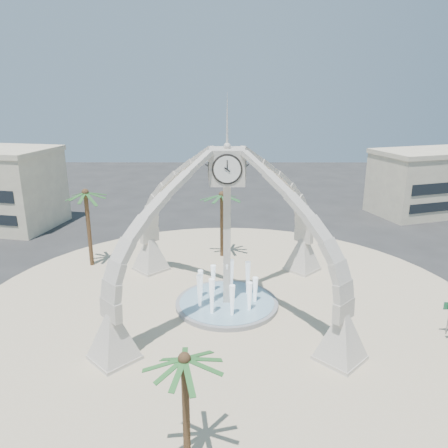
{
  "coord_description": "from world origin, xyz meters",
  "views": [
    {
      "loc": [
        -0.12,
        -30.75,
        16.3
      ],
      "look_at": [
        -0.23,
        2.0,
        6.13
      ],
      "focal_mm": 35.0,
      "sensor_mm": 36.0,
      "label": 1
    }
  ],
  "objects_px": {
    "fountain": "(227,303)",
    "palm_north": "(222,196)",
    "palm_south": "(184,360)",
    "clock_tower": "(227,227)",
    "palm_west": "(85,194)"
  },
  "relations": [
    {
      "from": "fountain",
      "to": "palm_north",
      "type": "relative_size",
      "value": 1.11
    },
    {
      "from": "fountain",
      "to": "palm_south",
      "type": "distance_m",
      "value": 15.71
    },
    {
      "from": "clock_tower",
      "to": "palm_west",
      "type": "height_order",
      "value": "clock_tower"
    },
    {
      "from": "palm_south",
      "to": "clock_tower",
      "type": "bearing_deg",
      "value": 82.84
    },
    {
      "from": "palm_west",
      "to": "clock_tower",
      "type": "bearing_deg",
      "value": -32.47
    },
    {
      "from": "palm_north",
      "to": "palm_south",
      "type": "relative_size",
      "value": 1.2
    },
    {
      "from": "palm_north",
      "to": "palm_south",
      "type": "height_order",
      "value": "palm_north"
    },
    {
      "from": "palm_west",
      "to": "palm_south",
      "type": "relative_size",
      "value": 1.33
    },
    {
      "from": "palm_west",
      "to": "palm_north",
      "type": "bearing_deg",
      "value": 11.06
    },
    {
      "from": "palm_north",
      "to": "palm_south",
      "type": "xyz_separation_m",
      "value": [
        -1.4,
        -25.5,
        -1.07
      ]
    },
    {
      "from": "palm_west",
      "to": "palm_north",
      "type": "height_order",
      "value": "palm_west"
    },
    {
      "from": "palm_north",
      "to": "palm_south",
      "type": "bearing_deg",
      "value": -93.14
    },
    {
      "from": "palm_west",
      "to": "palm_south",
      "type": "xyz_separation_m",
      "value": [
        11.13,
        -23.05,
        -1.82
      ]
    },
    {
      "from": "clock_tower",
      "to": "palm_west",
      "type": "xyz_separation_m",
      "value": [
        -12.98,
        8.26,
        0.59
      ]
    },
    {
      "from": "clock_tower",
      "to": "palm_west",
      "type": "distance_m",
      "value": 15.4
    }
  ]
}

